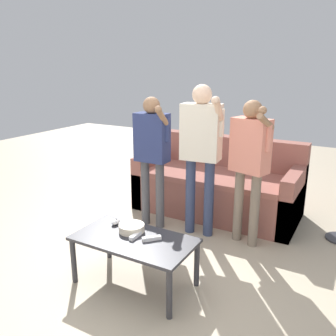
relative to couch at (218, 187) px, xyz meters
name	(u,v)px	position (x,y,z in m)	size (l,w,h in m)	color
ground_plane	(142,266)	(-0.11, -1.51, -0.31)	(12.00, 12.00, 0.00)	tan
couch	(218,187)	(0.00, 0.00, 0.00)	(1.90, 0.88, 0.88)	brown
coffee_table	(134,244)	(-0.01, -1.75, 0.04)	(0.96, 0.52, 0.41)	#2D2D33
snack_bowl	(132,228)	(-0.10, -1.66, 0.13)	(0.21, 0.21, 0.06)	beige
game_remote_nunchuk	(115,222)	(-0.29, -1.63, 0.12)	(0.06, 0.09, 0.05)	white
player_left	(152,147)	(-0.47, -0.74, 0.58)	(0.42, 0.29, 1.41)	#47474C
player_center	(201,144)	(0.06, -0.67, 0.66)	(0.48, 0.34, 1.55)	#2D3856
player_right	(250,156)	(0.54, -0.63, 0.58)	(0.41, 0.37, 1.42)	#756656
game_remote_wand_near	(136,235)	(-0.01, -1.73, 0.11)	(0.04, 0.16, 0.03)	white
game_remote_wand_far	(152,238)	(0.13, -1.71, 0.11)	(0.13, 0.13, 0.03)	white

